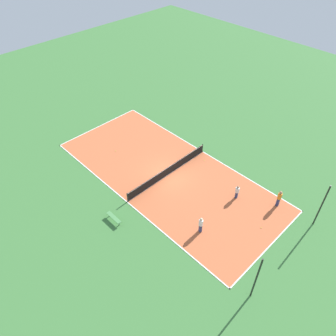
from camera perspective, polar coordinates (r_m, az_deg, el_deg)
The scene contains 12 objects.
ground_plane at distance 32.25m, azimuth -0.00°, elevation -1.19°, with size 80.00×80.00×0.00m, color #3D7538.
court_surface at distance 32.25m, azimuth -0.00°, elevation -1.18°, with size 10.44×23.34×0.02m.
tennis_net at distance 31.88m, azimuth -0.00°, elevation -0.48°, with size 10.24×0.10×1.03m.
bench at distance 28.41m, azimuth -9.41°, elevation -8.53°, with size 0.36×1.66×0.45m.
player_near_white at distance 27.01m, azimuth 5.74°, elevation -9.68°, with size 0.49×0.49×1.65m.
player_far_white at distance 30.14m, azimuth 11.96°, elevation -3.98°, with size 0.44×0.44×1.45m.
player_center_orange at distance 30.28m, azimuth 18.81°, elevation -4.89°, with size 0.42×0.42×1.76m.
tennis_ball_far_baseline at distance 28.87m, azimuth 15.94°, elevation -9.96°, with size 0.07×0.07×0.07m, color #CCE033.
tennis_ball_left_sideline at distance 34.00m, azimuth 6.36°, elevation 1.32°, with size 0.07×0.07×0.07m, color #CCE033.
tennis_ball_near_net at distance 35.44m, azimuth -9.11°, elevation 2.96°, with size 0.07×0.07×0.07m, color #CCE033.
fence_post_back_left at distance 29.08m, azimuth 25.14°, elevation -6.00°, with size 0.12×0.12×4.57m.
fence_post_back_right at distance 23.39m, azimuth 15.11°, elevation -18.11°, with size 0.12×0.12×4.57m.
Camera 1 is at (16.45, 16.86, 22.03)m, focal length 35.00 mm.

